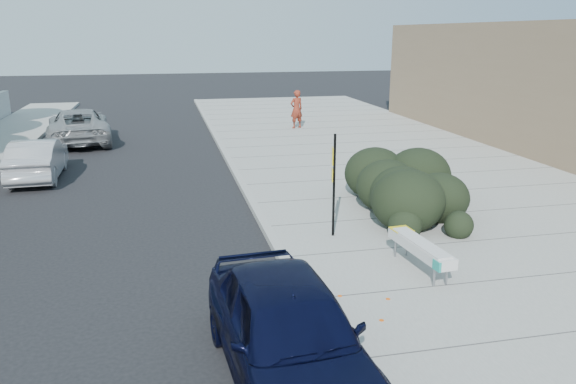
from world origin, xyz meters
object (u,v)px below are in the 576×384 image
bike_rack (367,183)px  sign_post (333,179)px  sedan_navy (289,331)px  pedestrian (296,109)px  suv_silver (79,126)px  bench (420,248)px  wagon_silver (38,159)px

bike_rack → sign_post: 3.10m
sedan_navy → pedestrian: 20.93m
suv_silver → pedestrian: (10.14, 0.97, 0.33)m
sign_post → suv_silver: 16.07m
bench → suv_silver: size_ratio=0.37×
bike_rack → pedestrian: bearing=96.8°
suv_silver → pedestrian: bearing=177.6°
sedan_navy → wagon_silver: size_ratio=1.10×
bike_rack → sedan_navy: 8.51m
bench → sign_post: bearing=110.9°
wagon_silver → pedestrian: size_ratio=2.18×
bench → suv_silver: bearing=112.1°
sign_post → pedestrian: bearing=94.2°
wagon_silver → pedestrian: bearing=-146.7°
suv_silver → pedestrian: size_ratio=2.92×
wagon_silver → pedestrian: pedestrian is taller
bike_rack → suv_silver: suv_silver is taller
sign_post → pedestrian: size_ratio=1.28×
sedan_navy → bench: bearing=36.8°
bench → bike_rack: bike_rack is taller
pedestrian → sign_post: bearing=62.6°
wagon_silver → suv_silver: suv_silver is taller
sign_post → wagon_silver: (-7.87, 7.82, -0.85)m
bench → wagon_silver: (-8.98, 10.10, 0.05)m
bike_rack → suv_silver: 14.92m
sedan_navy → suv_silver: sedan_navy is taller
bench → wagon_silver: 13.52m
sign_post → suv_silver: sign_post is taller
suv_silver → sign_post: bearing=109.5°
wagon_silver → bench: bearing=130.1°
suv_silver → pedestrian: pedestrian is taller
sign_post → pedestrian: sign_post is taller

